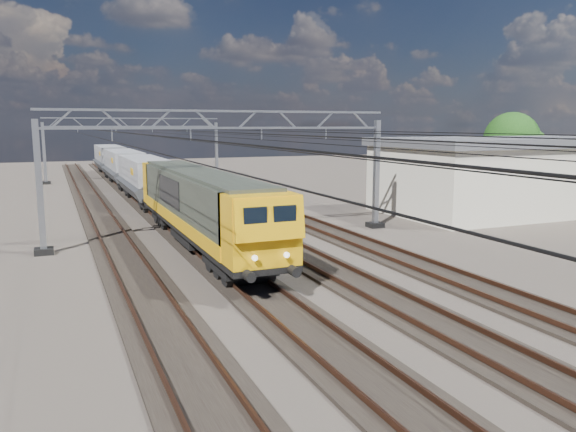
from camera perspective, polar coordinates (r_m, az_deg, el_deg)
name	(u,v)px	position (r m, az deg, el deg)	size (l,w,h in m)	color
ground	(253,254)	(27.84, -3.62, -3.88)	(160.00, 160.00, 0.00)	black
track_outer_west	(127,264)	(26.52, -15.99, -4.74)	(2.60, 140.00, 0.30)	black
track_loco	(213,256)	(27.25, -7.61, -4.08)	(2.60, 140.00, 0.30)	black
track_inner_east	(290,249)	(28.53, 0.17, -3.39)	(2.60, 140.00, 0.30)	black
track_outer_east	(358,243)	(30.29, 7.16, -2.72)	(2.60, 140.00, 0.30)	black
catenary_gantry_mid	(228,169)	(31.02, -6.15, 4.74)	(19.90, 0.90, 7.11)	#9397A0
catenary_gantry_far	(135,146)	(66.26, -15.28, 6.84)	(19.90, 0.90, 7.11)	#9397A0
overhead_wires	(208,134)	(34.78, -8.14, 8.22)	(12.03, 140.00, 0.53)	black
locomotive	(199,203)	(29.24, -9.01, 1.29)	(2.76, 21.10, 3.62)	black
hopper_wagon_lead	(145,176)	(46.52, -14.31, 3.92)	(3.38, 13.00, 3.25)	black
hopper_wagon_mid	(124,165)	(60.55, -16.37, 5.00)	(3.38, 13.00, 3.25)	black
hopper_wagon_third	(110,158)	(74.65, -17.65, 5.68)	(3.38, 13.00, 3.25)	black
industrial_shed	(508,174)	(44.36, 21.43, 3.97)	(18.60, 10.60, 5.40)	silver
tree_far	(516,142)	(55.63, 22.13, 6.97)	(5.47, 5.07, 7.48)	#342817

